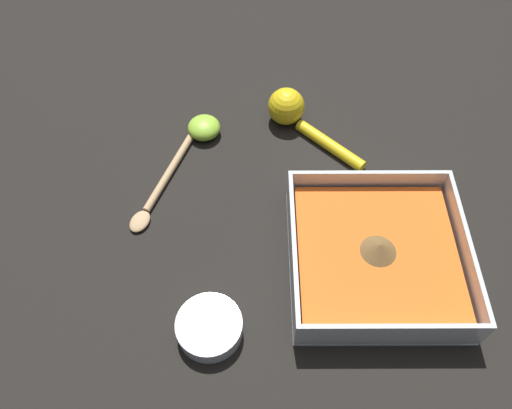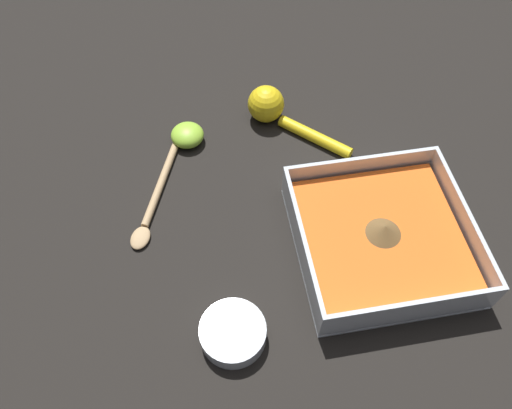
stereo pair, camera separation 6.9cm
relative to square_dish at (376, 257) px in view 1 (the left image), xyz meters
The scene contains 6 objects.
ground_plane 0.04m from the square_dish, 56.57° to the right, with size 4.00×4.00×0.00m, color black.
square_dish is the anchor object (origin of this frame).
spice_bowl 0.25m from the square_dish, 66.45° to the right, with size 0.09×0.09×0.03m.
lemon_squeezer 0.29m from the square_dish, 159.26° to the right, with size 0.15×0.16×0.06m.
lemon_half 0.36m from the square_dish, 134.51° to the right, with size 0.06×0.06×0.03m.
wooden_spoon 0.35m from the square_dish, 115.11° to the right, with size 0.22×0.10×0.01m.
Camera 1 is at (0.32, -0.15, 0.64)m, focal length 35.00 mm.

